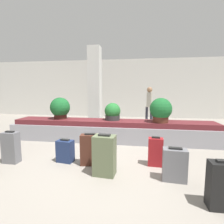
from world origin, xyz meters
The scene contains 15 objects.
ground_plane centered at (0.00, 0.00, 0.00)m, with size 18.00×18.00×0.00m, color gray.
back_wall centered at (0.00, 6.39, 1.60)m, with size 18.00×0.06×3.20m.
carousel centered at (0.00, 1.63, 0.30)m, with size 6.18×0.85×0.63m.
pillar centered at (-0.95, 3.35, 1.60)m, with size 0.47×0.47×3.20m.
suitcase_0 centered at (1.13, 0.03, 0.29)m, with size 0.30×0.20×0.60m.
suitcase_1 centered at (0.19, -0.51, 0.37)m, with size 0.41×0.31×0.75m.
suitcase_2 centered at (1.40, -0.53, 0.28)m, with size 0.41×0.24×0.58m.
suitcase_3 centered at (-0.75, -0.06, 0.24)m, with size 0.37×0.26×0.50m.
suitcase_4 centered at (-1.86, -0.28, 0.33)m, with size 0.32×0.20×0.68m.
suitcase_5 centered at (-0.18, -0.12, 0.32)m, with size 0.42×0.25×0.66m.
suitcase_7 centered at (1.87, -1.17, 0.32)m, with size 0.36×0.21×0.66m.
potted_plant_0 centered at (1.39, 1.52, 0.96)m, with size 0.61×0.61×0.69m.
potted_plant_1 centered at (0.01, 1.69, 0.86)m, with size 0.48×0.48×0.52m.
potted_plant_2 centered at (-1.65, 1.68, 0.96)m, with size 0.61×0.61×0.67m.
traveler_0 centered at (1.24, 4.28, 0.98)m, with size 0.31×0.35×1.65m.
Camera 1 is at (0.78, -3.46, 1.54)m, focal length 28.00 mm.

